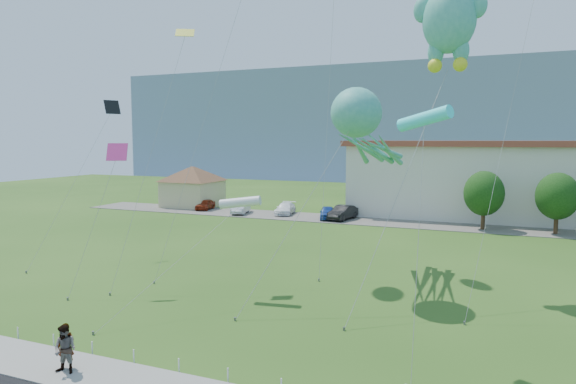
{
  "coord_description": "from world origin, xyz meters",
  "views": [
    {
      "loc": [
        11.39,
        -16.06,
        8.28
      ],
      "look_at": [
        1.36,
        8.0,
        5.63
      ],
      "focal_mm": 32.0,
      "sensor_mm": 36.0,
      "label": 1
    }
  ],
  "objects_px": {
    "pedestrian_right": "(65,349)",
    "parked_car_silver": "(241,207)",
    "octopus_kite": "(362,128)",
    "pedestrian_left": "(66,346)",
    "parked_car_black": "(343,213)",
    "parked_car_red": "(205,204)",
    "parked_car_white": "(285,209)",
    "teddy_bear_kite": "(449,11)",
    "pavilion": "(193,182)",
    "parked_car_blue": "(327,213)"
  },
  "relations": [
    {
      "from": "pedestrian_right",
      "to": "pavilion",
      "type": "bearing_deg",
      "value": 109.23
    },
    {
      "from": "parked_car_white",
      "to": "teddy_bear_kite",
      "type": "height_order",
      "value": "teddy_bear_kite"
    },
    {
      "from": "parked_car_black",
      "to": "parked_car_blue",
      "type": "bearing_deg",
      "value": -163.53
    },
    {
      "from": "parked_car_silver",
      "to": "parked_car_blue",
      "type": "distance_m",
      "value": 10.26
    },
    {
      "from": "octopus_kite",
      "to": "teddy_bear_kite",
      "type": "relative_size",
      "value": 0.74
    },
    {
      "from": "pavilion",
      "to": "pedestrian_left",
      "type": "distance_m",
      "value": 46.04
    },
    {
      "from": "pedestrian_right",
      "to": "parked_car_blue",
      "type": "distance_m",
      "value": 37.64
    },
    {
      "from": "parked_car_red",
      "to": "parked_car_black",
      "type": "distance_m",
      "value": 17.27
    },
    {
      "from": "parked_car_white",
      "to": "parked_car_black",
      "type": "distance_m",
      "value": 7.11
    },
    {
      "from": "pavilion",
      "to": "parked_car_red",
      "type": "bearing_deg",
      "value": -35.08
    },
    {
      "from": "pavilion",
      "to": "parked_car_white",
      "type": "height_order",
      "value": "pavilion"
    },
    {
      "from": "pedestrian_right",
      "to": "parked_car_white",
      "type": "relative_size",
      "value": 0.4
    },
    {
      "from": "pedestrian_right",
      "to": "parked_car_silver",
      "type": "relative_size",
      "value": 0.41
    },
    {
      "from": "pavilion",
      "to": "pedestrian_right",
      "type": "height_order",
      "value": "pavilion"
    },
    {
      "from": "pavilion",
      "to": "parked_car_silver",
      "type": "relative_size",
      "value": 2.2
    },
    {
      "from": "parked_car_blue",
      "to": "octopus_kite",
      "type": "distance_m",
      "value": 25.64
    },
    {
      "from": "pedestrian_right",
      "to": "parked_car_white",
      "type": "bearing_deg",
      "value": 93.35
    },
    {
      "from": "pedestrian_left",
      "to": "parked_car_red",
      "type": "xyz_separation_m",
      "value": [
        -18.1,
        38.58,
        -0.25
      ]
    },
    {
      "from": "parked_car_blue",
      "to": "parked_car_black",
      "type": "height_order",
      "value": "parked_car_black"
    },
    {
      "from": "pedestrian_left",
      "to": "octopus_kite",
      "type": "height_order",
      "value": "octopus_kite"
    },
    {
      "from": "parked_car_red",
      "to": "teddy_bear_kite",
      "type": "relative_size",
      "value": 0.2
    },
    {
      "from": "pedestrian_right",
      "to": "parked_car_red",
      "type": "height_order",
      "value": "pedestrian_right"
    },
    {
      "from": "parked_car_white",
      "to": "pavilion",
      "type": "bearing_deg",
      "value": 161.39
    },
    {
      "from": "parked_car_red",
      "to": "parked_car_white",
      "type": "distance_m",
      "value": 10.24
    },
    {
      "from": "pedestrian_right",
      "to": "octopus_kite",
      "type": "distance_m",
      "value": 18.37
    },
    {
      "from": "pedestrian_right",
      "to": "pedestrian_left",
      "type": "bearing_deg",
      "value": 122.85
    },
    {
      "from": "parked_car_white",
      "to": "parked_car_silver",
      "type": "bearing_deg",
      "value": -173.94
    },
    {
      "from": "parked_car_red",
      "to": "parked_car_black",
      "type": "height_order",
      "value": "parked_car_black"
    },
    {
      "from": "pavilion",
      "to": "parked_car_red",
      "type": "height_order",
      "value": "pavilion"
    },
    {
      "from": "parked_car_white",
      "to": "parked_car_blue",
      "type": "bearing_deg",
      "value": -24.94
    },
    {
      "from": "pavilion",
      "to": "teddy_bear_kite",
      "type": "distance_m",
      "value": 42.14
    },
    {
      "from": "pavilion",
      "to": "teddy_bear_kite",
      "type": "height_order",
      "value": "teddy_bear_kite"
    },
    {
      "from": "teddy_bear_kite",
      "to": "parked_car_black",
      "type": "bearing_deg",
      "value": 120.32
    },
    {
      "from": "teddy_bear_kite",
      "to": "parked_car_red",
      "type": "bearing_deg",
      "value": 143.41
    },
    {
      "from": "parked_car_blue",
      "to": "parked_car_black",
      "type": "relative_size",
      "value": 0.87
    },
    {
      "from": "parked_car_red",
      "to": "parked_car_white",
      "type": "xyz_separation_m",
      "value": [
        10.24,
        0.13,
        0.02
      ]
    },
    {
      "from": "pedestrian_left",
      "to": "parked_car_white",
      "type": "height_order",
      "value": "pedestrian_left"
    },
    {
      "from": "parked_car_blue",
      "to": "teddy_bear_kite",
      "type": "xyz_separation_m",
      "value": [
        13.63,
        -20.41,
        14.58
      ]
    },
    {
      "from": "pedestrian_right",
      "to": "parked_car_silver",
      "type": "bearing_deg",
      "value": 100.62
    },
    {
      "from": "pedestrian_right",
      "to": "octopus_kite",
      "type": "height_order",
      "value": "octopus_kite"
    },
    {
      "from": "parked_car_silver",
      "to": "parked_car_blue",
      "type": "relative_size",
      "value": 1.08
    },
    {
      "from": "pedestrian_right",
      "to": "octopus_kite",
      "type": "relative_size",
      "value": 0.13
    },
    {
      "from": "pavilion",
      "to": "parked_car_black",
      "type": "bearing_deg",
      "value": -9.32
    },
    {
      "from": "parked_car_black",
      "to": "octopus_kite",
      "type": "height_order",
      "value": "octopus_kite"
    },
    {
      "from": "pedestrian_left",
      "to": "parked_car_silver",
      "type": "relative_size",
      "value": 0.39
    },
    {
      "from": "pedestrian_left",
      "to": "parked_car_black",
      "type": "bearing_deg",
      "value": 68.32
    },
    {
      "from": "parked_car_blue",
      "to": "parked_car_black",
      "type": "bearing_deg",
      "value": -10.89
    },
    {
      "from": "pavilion",
      "to": "parked_car_white",
      "type": "xyz_separation_m",
      "value": [
        13.39,
        -2.08,
        -2.33
      ]
    },
    {
      "from": "pavilion",
      "to": "parked_car_silver",
      "type": "distance_m",
      "value": 9.48
    },
    {
      "from": "pedestrian_right",
      "to": "parked_car_red",
      "type": "distance_m",
      "value": 42.99
    }
  ]
}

